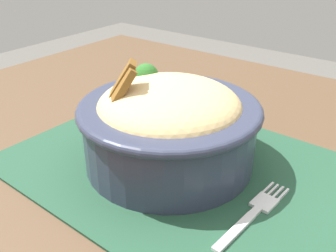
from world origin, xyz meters
The scene contains 4 objects.
table centered at (0.00, 0.00, 0.67)m, with size 1.01×0.86×0.75m.
placemat centered at (0.02, 0.00, 0.75)m, with size 0.45×0.30×0.00m, color #1E422D.
bowl centered at (-0.02, 0.00, 0.80)m, with size 0.24×0.24×0.13m.
fork centered at (0.11, -0.03, 0.75)m, with size 0.02×0.13×0.00m.
Camera 1 is at (0.22, -0.32, 1.01)m, focal length 41.03 mm.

